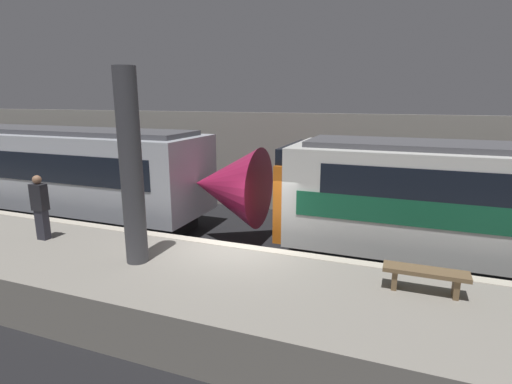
# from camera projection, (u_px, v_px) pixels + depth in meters

# --- Properties ---
(ground_plane) EXTENTS (120.00, 120.00, 0.00)m
(ground_plane) POSITION_uv_depth(u_px,v_px,m) (237.00, 283.00, 10.14)
(ground_plane) COLOR black
(platform) EXTENTS (40.00, 3.52, 1.08)m
(platform) POSITION_uv_depth(u_px,v_px,m) (204.00, 295.00, 8.42)
(platform) COLOR gray
(platform) RESTS_ON ground
(station_rear_barrier) EXTENTS (50.00, 0.15, 4.01)m
(station_rear_barrier) POSITION_uv_depth(u_px,v_px,m) (305.00, 164.00, 15.94)
(station_rear_barrier) COLOR #9E998E
(station_rear_barrier) RESTS_ON ground
(support_pillar_near) EXTENTS (0.47, 0.47, 4.14)m
(support_pillar_near) POSITION_uv_depth(u_px,v_px,m) (131.00, 169.00, 8.34)
(support_pillar_near) COLOR #47474C
(support_pillar_near) RESTS_ON platform
(train_modern) EXTENTS (19.06, 3.03, 3.51)m
(train_modern) POSITION_uv_depth(u_px,v_px,m) (22.00, 171.00, 15.56)
(train_modern) COLOR black
(train_modern) RESTS_ON ground
(person_waiting) EXTENTS (0.38, 0.24, 1.66)m
(person_waiting) POSITION_uv_depth(u_px,v_px,m) (40.00, 206.00, 9.99)
(person_waiting) COLOR #2D2D38
(person_waiting) RESTS_ON platform
(platform_bench) EXTENTS (1.50, 0.40, 0.45)m
(platform_bench) POSITION_uv_depth(u_px,v_px,m) (425.00, 275.00, 7.35)
(platform_bench) COLOR brown
(platform_bench) RESTS_ON platform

